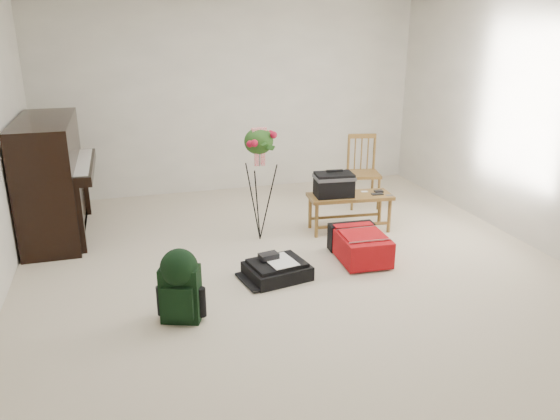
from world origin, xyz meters
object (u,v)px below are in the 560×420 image
object	(u,v)px
piano	(53,181)
green_backpack	(180,282)
black_duffel	(277,269)
bench	(339,188)
dining_chair	(362,172)
red_suitcase	(358,243)
flower_stand	(259,185)

from	to	relation	value
piano	green_backpack	world-z (taller)	piano
black_duffel	bench	bearing A→B (deg)	32.58
piano	bench	world-z (taller)	piano
bench	black_duffel	world-z (taller)	bench
dining_chair	green_backpack	xyz separation A→B (m)	(-2.49, -2.19, -0.10)
green_backpack	bench	bearing A→B (deg)	57.84
red_suitcase	bench	bearing A→B (deg)	86.33
black_duffel	dining_chair	bearing A→B (deg)	35.79
green_backpack	black_duffel	bearing A→B (deg)	49.63
black_duffel	flower_stand	xyz separation A→B (m)	(0.08, 0.93, 0.52)
piano	bench	bearing A→B (deg)	-14.76
piano	flower_stand	xyz separation A→B (m)	(2.05, -0.75, -0.00)
red_suitcase	flower_stand	size ratio (longest dim) A/B	0.55
dining_chair	flower_stand	world-z (taller)	flower_stand
flower_stand	piano	bearing A→B (deg)	157.45
black_duffel	green_backpack	world-z (taller)	green_backpack
bench	piano	bearing A→B (deg)	170.77
dining_chair	red_suitcase	xyz separation A→B (m)	(-0.70, -1.48, -0.28)
piano	black_duffel	distance (m)	2.65
flower_stand	green_backpack	bearing A→B (deg)	-126.81
flower_stand	bench	bearing A→B (deg)	-3.54
piano	red_suitcase	distance (m)	3.24
bench	black_duffel	distance (m)	1.39
bench	dining_chair	size ratio (longest dim) A/B	1.07
flower_stand	dining_chair	bearing A→B (deg)	24.29
bench	green_backpack	xyz separation A→B (m)	(-1.87, -1.42, -0.17)
flower_stand	black_duffel	bearing A→B (deg)	-97.28
black_duffel	green_backpack	distance (m)	1.06
black_duffel	green_backpack	size ratio (longest dim) A/B	1.02
bench	flower_stand	xyz separation A→B (m)	(-0.88, 0.02, 0.10)
dining_chair	flower_stand	distance (m)	1.69
piano	dining_chair	world-z (taller)	piano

